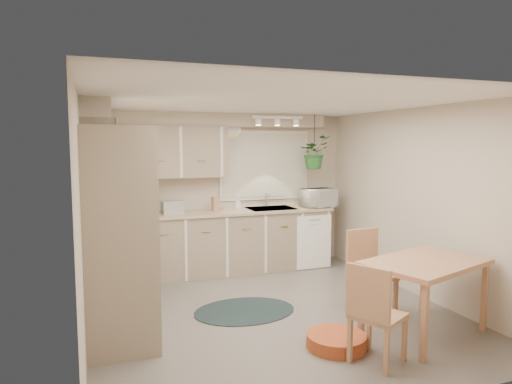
# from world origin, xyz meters

# --- Properties ---
(floor) EXTENTS (4.20, 4.20, 0.00)m
(floor) POSITION_xyz_m (0.00, 0.00, 0.00)
(floor) COLOR #69645D
(floor) RESTS_ON ground
(ceiling) EXTENTS (4.20, 4.20, 0.00)m
(ceiling) POSITION_xyz_m (0.00, 0.00, 2.40)
(ceiling) COLOR white
(ceiling) RESTS_ON wall_back
(wall_back) EXTENTS (4.00, 0.04, 2.40)m
(wall_back) POSITION_xyz_m (0.00, 2.10, 1.20)
(wall_back) COLOR #C1B39F
(wall_back) RESTS_ON floor
(wall_front) EXTENTS (4.00, 0.04, 2.40)m
(wall_front) POSITION_xyz_m (0.00, -2.10, 1.20)
(wall_front) COLOR #C1B39F
(wall_front) RESTS_ON floor
(wall_left) EXTENTS (0.04, 4.20, 2.40)m
(wall_left) POSITION_xyz_m (-2.00, 0.00, 1.20)
(wall_left) COLOR #C1B39F
(wall_left) RESTS_ON floor
(wall_right) EXTENTS (0.04, 4.20, 2.40)m
(wall_right) POSITION_xyz_m (2.00, 0.00, 1.20)
(wall_right) COLOR #C1B39F
(wall_right) RESTS_ON floor
(base_cab_left) EXTENTS (0.60, 1.85, 0.90)m
(base_cab_left) POSITION_xyz_m (-1.70, 0.88, 0.45)
(base_cab_left) COLOR tan
(base_cab_left) RESTS_ON floor
(base_cab_back) EXTENTS (3.60, 0.60, 0.90)m
(base_cab_back) POSITION_xyz_m (-0.20, 1.80, 0.45)
(base_cab_back) COLOR tan
(base_cab_back) RESTS_ON floor
(counter_left) EXTENTS (0.64, 1.89, 0.04)m
(counter_left) POSITION_xyz_m (-1.69, 0.88, 0.92)
(counter_left) COLOR tan
(counter_left) RESTS_ON base_cab_left
(counter_back) EXTENTS (3.64, 0.64, 0.04)m
(counter_back) POSITION_xyz_m (-0.20, 1.79, 0.92)
(counter_back) COLOR tan
(counter_back) RESTS_ON base_cab_back
(oven_stack) EXTENTS (0.65, 0.65, 2.10)m
(oven_stack) POSITION_xyz_m (-1.68, -0.38, 1.05)
(oven_stack) COLOR tan
(oven_stack) RESTS_ON floor
(wall_oven_face) EXTENTS (0.02, 0.56, 0.58)m
(wall_oven_face) POSITION_xyz_m (-1.35, -0.38, 1.05)
(wall_oven_face) COLOR white
(wall_oven_face) RESTS_ON oven_stack
(upper_cab_left) EXTENTS (0.35, 2.00, 0.75)m
(upper_cab_left) POSITION_xyz_m (-1.82, 1.00, 1.83)
(upper_cab_left) COLOR tan
(upper_cab_left) RESTS_ON wall_left
(upper_cab_back) EXTENTS (2.00, 0.35, 0.75)m
(upper_cab_back) POSITION_xyz_m (-1.00, 1.93, 1.83)
(upper_cab_back) COLOR tan
(upper_cab_back) RESTS_ON wall_back
(soffit_left) EXTENTS (0.30, 2.00, 0.20)m
(soffit_left) POSITION_xyz_m (-1.85, 1.00, 2.30)
(soffit_left) COLOR #C1B39F
(soffit_left) RESTS_ON wall_left
(soffit_back) EXTENTS (3.60, 0.30, 0.20)m
(soffit_back) POSITION_xyz_m (-0.20, 1.95, 2.30)
(soffit_back) COLOR #C1B39F
(soffit_back) RESTS_ON wall_back
(cooktop) EXTENTS (0.52, 0.58, 0.02)m
(cooktop) POSITION_xyz_m (-1.68, 0.30, 0.94)
(cooktop) COLOR white
(cooktop) RESTS_ON counter_left
(range_hood) EXTENTS (0.40, 0.60, 0.14)m
(range_hood) POSITION_xyz_m (-1.70, 0.30, 1.40)
(range_hood) COLOR white
(range_hood) RESTS_ON upper_cab_left
(window_blinds) EXTENTS (1.40, 0.02, 1.00)m
(window_blinds) POSITION_xyz_m (0.70, 2.07, 1.60)
(window_blinds) COLOR silver
(window_blinds) RESTS_ON wall_back
(window_frame) EXTENTS (1.50, 0.02, 1.10)m
(window_frame) POSITION_xyz_m (0.70, 2.08, 1.60)
(window_frame) COLOR silver
(window_frame) RESTS_ON wall_back
(sink) EXTENTS (0.70, 0.48, 0.10)m
(sink) POSITION_xyz_m (0.70, 1.80, 0.90)
(sink) COLOR #B5B7BD
(sink) RESTS_ON counter_back
(dishwasher_front) EXTENTS (0.58, 0.02, 0.83)m
(dishwasher_front) POSITION_xyz_m (1.30, 1.49, 0.42)
(dishwasher_front) COLOR white
(dishwasher_front) RESTS_ON base_cab_back
(track_light_bar) EXTENTS (0.80, 0.04, 0.04)m
(track_light_bar) POSITION_xyz_m (0.70, 1.55, 2.33)
(track_light_bar) COLOR white
(track_light_bar) RESTS_ON ceiling
(wall_clock) EXTENTS (0.30, 0.03, 0.30)m
(wall_clock) POSITION_xyz_m (0.15, 2.07, 2.18)
(wall_clock) COLOR gold
(wall_clock) RESTS_ON wall_back
(dining_table) EXTENTS (1.42, 1.16, 0.77)m
(dining_table) POSITION_xyz_m (1.24, -1.09, 0.38)
(dining_table) COLOR tan
(dining_table) RESTS_ON floor
(chair_left) EXTENTS (0.58, 0.58, 0.91)m
(chair_left) POSITION_xyz_m (0.44, -1.44, 0.46)
(chair_left) COLOR tan
(chair_left) RESTS_ON floor
(chair_back) EXTENTS (0.48, 0.48, 0.96)m
(chair_back) POSITION_xyz_m (1.06, -0.44, 0.48)
(chair_back) COLOR tan
(chair_back) RESTS_ON floor
(braided_rug) EXTENTS (1.20, 0.90, 0.01)m
(braided_rug) POSITION_xyz_m (-0.28, 0.13, 0.01)
(braided_rug) COLOR black
(braided_rug) RESTS_ON floor
(pet_bed) EXTENTS (0.67, 0.67, 0.13)m
(pet_bed) POSITION_xyz_m (0.24, -1.07, 0.07)
(pet_bed) COLOR #B84624
(pet_bed) RESTS_ON floor
(microwave) EXTENTS (0.55, 0.34, 0.35)m
(microwave) POSITION_xyz_m (1.47, 1.70, 1.12)
(microwave) COLOR white
(microwave) RESTS_ON counter_back
(soap_bottle) EXTENTS (0.11, 0.18, 0.08)m
(soap_bottle) POSITION_xyz_m (0.21, 1.95, 0.98)
(soap_bottle) COLOR white
(soap_bottle) RESTS_ON counter_back
(hanging_plant) EXTENTS (0.62, 0.65, 0.41)m
(hanging_plant) POSITION_xyz_m (1.39, 1.70, 1.75)
(hanging_plant) COLOR #266028
(hanging_plant) RESTS_ON ceiling
(coffee_maker) EXTENTS (0.22, 0.25, 0.32)m
(coffee_maker) POSITION_xyz_m (-1.20, 1.80, 1.10)
(coffee_maker) COLOR black
(coffee_maker) RESTS_ON counter_back
(toaster) EXTENTS (0.32, 0.21, 0.18)m
(toaster) POSITION_xyz_m (-0.83, 1.82, 1.03)
(toaster) COLOR #B5B7BD
(toaster) RESTS_ON counter_back
(knife_block) EXTENTS (0.11, 0.11, 0.21)m
(knife_block) POSITION_xyz_m (-0.18, 1.85, 1.04)
(knife_block) COLOR tan
(knife_block) RESTS_ON counter_back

